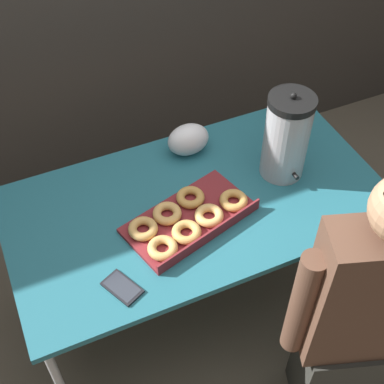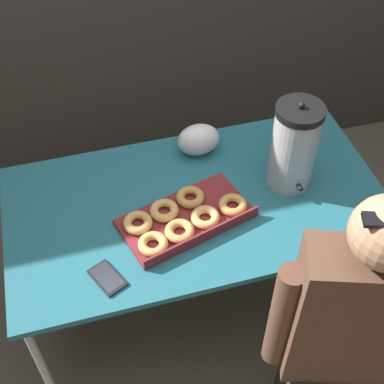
{
  "view_description": "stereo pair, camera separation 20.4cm",
  "coord_description": "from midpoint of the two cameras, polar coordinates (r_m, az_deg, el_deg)",
  "views": [
    {
      "loc": [
        -0.58,
        -1.26,
        2.29
      ],
      "look_at": [
        -0.02,
        0.0,
        0.79
      ],
      "focal_mm": 50.0,
      "sensor_mm": 36.0,
      "label": 1
    },
    {
      "loc": [
        -0.39,
        -1.33,
        2.29
      ],
      "look_at": [
        -0.02,
        0.0,
        0.79
      ],
      "focal_mm": 50.0,
      "sensor_mm": 36.0,
      "label": 2
    }
  ],
  "objects": [
    {
      "name": "folding_table",
      "position": [
        2.12,
        3.27,
        -1.94
      ],
      "size": [
        1.48,
        0.79,
        0.73
      ],
      "color": "#236675",
      "rests_on": "ground"
    },
    {
      "name": "ground_plane",
      "position": [
        2.67,
        2.64,
        -11.6
      ],
      "size": [
        12.0,
        12.0,
        0.0
      ],
      "primitive_type": "plane",
      "color": "brown"
    },
    {
      "name": "donut_box",
      "position": [
        2.0,
        2.01,
        -3.0
      ],
      "size": [
        0.54,
        0.38,
        0.05
      ],
      "rotation": [
        0.0,
        0.0,
        0.27
      ],
      "color": "maroon",
      "rests_on": "folding_table"
    },
    {
      "name": "cell_phone",
      "position": [
        1.87,
        -5.94,
        -9.28
      ],
      "size": [
        0.13,
        0.16,
        0.01
      ],
      "rotation": [
        0.0,
        0.0,
        0.44
      ],
      "color": "black",
      "rests_on": "folding_table"
    },
    {
      "name": "coffee_urn",
      "position": [
        2.09,
        13.59,
        4.63
      ],
      "size": [
        0.18,
        0.21,
        0.39
      ],
      "color": "#B7B7BC",
      "rests_on": "folding_table"
    },
    {
      "name": "plastic_bag",
      "position": [
        2.24,
        3.31,
        5.46
      ],
      "size": [
        0.18,
        0.12,
        0.14
      ],
      "color": "white",
      "rests_on": "folding_table"
    },
    {
      "name": "person_seated",
      "position": [
        1.96,
        18.78,
        -14.68
      ],
      "size": [
        0.5,
        0.3,
        1.3
      ],
      "rotation": [
        0.0,
        0.0,
        2.82
      ],
      "color": "#33332D",
      "rests_on": "ground"
    }
  ]
}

